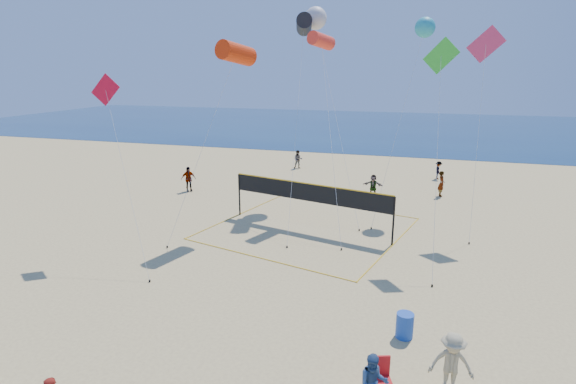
# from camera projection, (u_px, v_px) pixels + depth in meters

# --- Properties ---
(ocean) EXTENTS (140.00, 50.00, 0.03)m
(ocean) POSITION_uv_depth(u_px,v_px,m) (389.00, 127.00, 70.16)
(ocean) COLOR navy
(ocean) RESTS_ON ground
(bystander_a) EXTENTS (0.95, 0.82, 1.66)m
(bystander_a) POSITION_uv_depth(u_px,v_px,m) (373.00, 383.00, 11.76)
(bystander_a) COLOR #304F7A
(bystander_a) RESTS_ON ground
(bystander_b) EXTENTS (1.23, 0.73, 1.87)m
(bystander_b) POSITION_uv_depth(u_px,v_px,m) (452.00, 364.00, 12.36)
(bystander_b) COLOR tan
(bystander_b) RESTS_ON ground
(far_person_0) EXTENTS (1.12, 1.04, 1.85)m
(far_person_0) POSITION_uv_depth(u_px,v_px,m) (188.00, 179.00, 33.14)
(far_person_0) COLOR gray
(far_person_0) RESTS_ON ground
(far_person_1) EXTENTS (1.45, 0.59, 1.53)m
(far_person_1) POSITION_uv_depth(u_px,v_px,m) (373.00, 185.00, 32.02)
(far_person_1) COLOR gray
(far_person_1) RESTS_ON ground
(far_person_2) EXTENTS (0.53, 0.73, 1.83)m
(far_person_2) POSITION_uv_depth(u_px,v_px,m) (441.00, 184.00, 31.81)
(far_person_2) COLOR gray
(far_person_2) RESTS_ON ground
(far_person_3) EXTENTS (0.92, 0.79, 1.66)m
(far_person_3) POSITION_uv_depth(u_px,v_px,m) (298.00, 159.00, 40.78)
(far_person_3) COLOR gray
(far_person_3) RESTS_ON ground
(far_person_4) EXTENTS (0.65, 1.01, 1.48)m
(far_person_4) POSITION_uv_depth(u_px,v_px,m) (438.00, 170.00, 36.85)
(far_person_4) COLOR gray
(far_person_4) RESTS_ON ground
(camp_chair) EXTENTS (0.77, 0.89, 1.27)m
(camp_chair) POSITION_uv_depth(u_px,v_px,m) (380.00, 375.00, 12.36)
(camp_chair) COLOR red
(camp_chair) RESTS_ON ground
(trash_barrel) EXTENTS (0.67, 0.67, 0.88)m
(trash_barrel) POSITION_uv_depth(u_px,v_px,m) (405.00, 325.00, 15.12)
(trash_barrel) COLOR #1B48B1
(trash_barrel) RESTS_ON ground
(volleyball_net) EXTENTS (12.06, 11.96, 2.66)m
(volleyball_net) POSITION_uv_depth(u_px,v_px,m) (309.00, 197.00, 25.09)
(volleyball_net) COLOR black
(volleyball_net) RESTS_ON ground
(kite_0) EXTENTS (3.14, 5.67, 10.24)m
(kite_0) POSITION_uv_depth(u_px,v_px,m) (236.00, 53.00, 23.64)
(kite_0) COLOR red
(kite_0) RESTS_ON ground
(kite_1) EXTENTS (2.32, 10.18, 12.14)m
(kite_1) POSITION_uv_depth(u_px,v_px,m) (304.00, 25.00, 28.37)
(kite_1) COLOR black
(kite_1) RESTS_ON ground
(kite_2) EXTENTS (3.42, 7.50, 10.92)m
(kite_2) POSITION_uv_depth(u_px,v_px,m) (321.00, 41.00, 26.40)
(kite_2) COLOR #FE3622
(kite_2) RESTS_ON ground
(kite_3) EXTENTS (4.70, 3.55, 8.60)m
(kite_3) POSITION_uv_depth(u_px,v_px,m) (108.00, 100.00, 21.15)
(kite_3) COLOR red
(kite_3) RESTS_ON ground
(kite_4) EXTENTS (1.63, 5.06, 10.21)m
(kite_4) POSITION_uv_depth(u_px,v_px,m) (441.00, 67.00, 20.61)
(kite_4) COLOR green
(kite_4) RESTS_ON ground
(kite_5) EXTENTS (1.95, 3.45, 11.00)m
(kite_5) POSITION_uv_depth(u_px,v_px,m) (485.00, 53.00, 23.61)
(kite_5) COLOR #C82F5F
(kite_5) RESTS_ON ground
(kite_6) EXTENTS (5.36, 8.16, 12.77)m
(kite_6) POSITION_uv_depth(u_px,v_px,m) (316.00, 18.00, 29.82)
(kite_6) COLOR silver
(kite_6) RESTS_ON ground
(kite_7) EXTENTS (2.87, 6.42, 11.82)m
(kite_7) POSITION_uv_depth(u_px,v_px,m) (425.00, 28.00, 27.15)
(kite_7) COLOR teal
(kite_7) RESTS_ON ground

